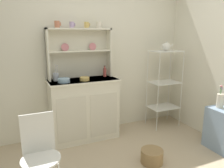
{
  "coord_description": "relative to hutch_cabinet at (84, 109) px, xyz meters",
  "views": [
    {
      "loc": [
        -1.05,
        -1.64,
        1.58
      ],
      "look_at": [
        0.16,
        1.12,
        0.87
      ],
      "focal_mm": 34.89,
      "sensor_mm": 36.0,
      "label": 1
    }
  ],
  "objects": [
    {
      "name": "wall_back",
      "position": [
        0.19,
        0.26,
        0.78
      ],
      "size": [
        3.84,
        0.05,
        2.5
      ],
      "primitive_type": "cube",
      "color": "silver",
      "rests_on": "ground"
    },
    {
      "name": "hutch_cabinet",
      "position": [
        0.0,
        0.0,
        0.0
      ],
      "size": [
        1.02,
        0.45,
        0.92
      ],
      "color": "silver",
      "rests_on": "ground"
    },
    {
      "name": "hutch_shelf_unit",
      "position": [
        -0.0,
        0.16,
        0.87
      ],
      "size": [
        0.95,
        0.18,
        0.73
      ],
      "color": "silver",
      "rests_on": "hutch_cabinet"
    },
    {
      "name": "bakers_rack",
      "position": [
        1.39,
        -0.08,
        0.34
      ],
      "size": [
        0.49,
        0.35,
        1.3
      ],
      "color": "silver",
      "rests_on": "ground"
    },
    {
      "name": "side_shelf_blue",
      "position": [
        1.63,
        -1.13,
        -0.18
      ],
      "size": [
        0.28,
        0.48,
        0.58
      ],
      "primitive_type": "cube",
      "color": "#849EBC",
      "rests_on": "ground"
    },
    {
      "name": "wire_chair",
      "position": [
        -0.74,
        -1.05,
        0.05
      ],
      "size": [
        0.36,
        0.36,
        0.85
      ],
      "rotation": [
        0.0,
        0.0,
        0.31
      ],
      "color": "white",
      "rests_on": "ground"
    },
    {
      "name": "floor_basket",
      "position": [
        0.57,
        -0.98,
        -0.39
      ],
      "size": [
        0.28,
        0.28,
        0.17
      ],
      "primitive_type": "cylinder",
      "color": "#93754C",
      "rests_on": "ground"
    },
    {
      "name": "cup_terracotta_0",
      "position": [
        -0.31,
        0.12,
        1.23
      ],
      "size": [
        0.08,
        0.07,
        0.09
      ],
      "color": "#C67556",
      "rests_on": "hutch_shelf_unit"
    },
    {
      "name": "cup_lilac_1",
      "position": [
        -0.1,
        0.12,
        1.22
      ],
      "size": [
        0.08,
        0.07,
        0.08
      ],
      "color": "#B79ECC",
      "rests_on": "hutch_shelf_unit"
    },
    {
      "name": "cup_gold_2",
      "position": [
        0.11,
        0.12,
        1.22
      ],
      "size": [
        0.08,
        0.07,
        0.09
      ],
      "color": "#DBB760",
      "rests_on": "hutch_shelf_unit"
    },
    {
      "name": "cup_cream_3",
      "position": [
        0.3,
        0.12,
        1.23
      ],
      "size": [
        0.09,
        0.08,
        0.09
      ],
      "color": "silver",
      "rests_on": "hutch_shelf_unit"
    },
    {
      "name": "bowl_mixing_large",
      "position": [
        -0.3,
        -0.07,
        0.48
      ],
      "size": [
        0.17,
        0.17,
        0.06
      ],
      "primitive_type": "cylinder",
      "color": "#8EB2D1",
      "rests_on": "hutch_cabinet"
    },
    {
      "name": "bowl_floral_medium",
      "position": [
        -0.0,
        -0.07,
        0.47
      ],
      "size": [
        0.14,
        0.14,
        0.05
      ],
      "primitive_type": "cylinder",
      "color": "#DBB760",
      "rests_on": "hutch_cabinet"
    },
    {
      "name": "jam_bottle",
      "position": [
        0.37,
        0.09,
        0.52
      ],
      "size": [
        0.05,
        0.05,
        0.17
      ],
      "color": "#B74C47",
      "rests_on": "hutch_cabinet"
    },
    {
      "name": "utensil_jar",
      "position": [
        -0.37,
        0.08,
        0.51
      ],
      "size": [
        0.08,
        0.08,
        0.23
      ],
      "color": "#B2B7C6",
      "rests_on": "hutch_cabinet"
    },
    {
      "name": "porcelain_teapot",
      "position": [
        1.39,
        -0.08,
        0.89
      ],
      "size": [
        0.22,
        0.13,
        0.16
      ],
      "color": "white",
      "rests_on": "bakers_rack"
    },
    {
      "name": "flower_vase",
      "position": [
        1.63,
        -1.01,
        0.22
      ],
      "size": [
        0.09,
        0.09,
        0.32
      ],
      "color": "silver",
      "rests_on": "side_shelf_blue"
    }
  ]
}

